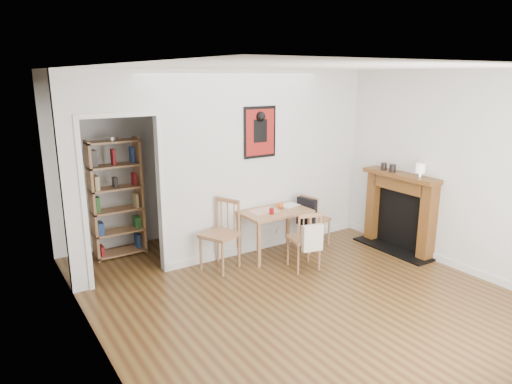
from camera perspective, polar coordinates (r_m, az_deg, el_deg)
ground at (r=5.66m, az=4.57°, el=-12.17°), size 5.20×5.20×0.00m
room_shell at (r=6.35m, az=-1.84°, el=3.25°), size 5.20×5.20×5.20m
dining_table at (r=6.49m, az=2.33°, el=-2.99°), size 0.98×0.62×0.67m
chair_left at (r=6.07m, az=-4.56°, el=-5.43°), size 0.62×0.62×0.94m
chair_right at (r=6.97m, az=7.30°, el=-3.36°), size 0.52×0.47×0.80m
chair_front at (r=6.13m, az=6.05°, el=-5.89°), size 0.48×0.52×0.81m
bookshelf at (r=6.72m, az=-17.03°, el=-0.86°), size 0.71×0.28×1.68m
fireplace at (r=7.03m, az=17.57°, el=-2.05°), size 0.45×1.25×1.16m
red_glass at (r=6.29m, az=1.96°, el=-2.39°), size 0.07×0.07×0.09m
orange_fruit at (r=6.57m, az=3.10°, el=-1.68°), size 0.08×0.08×0.08m
placemat at (r=6.44m, az=0.96°, el=-2.36°), size 0.41×0.32×0.00m
notebook at (r=6.71m, az=4.13°, el=-1.66°), size 0.31×0.25×0.01m
mantel_lamp at (r=6.61m, az=19.86°, el=2.70°), size 0.13×0.13×0.20m
ceramic_jar_a at (r=6.91m, az=16.71°, el=2.88°), size 0.09×0.09×0.11m
ceramic_jar_b at (r=7.03m, az=15.68°, el=3.12°), size 0.08×0.08×0.11m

